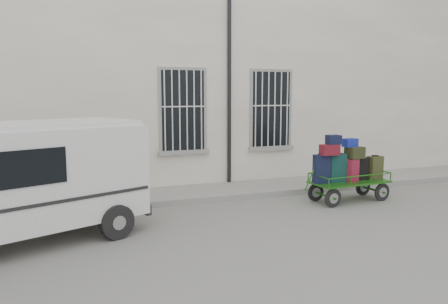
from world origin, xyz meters
TOP-DOWN VIEW (x-y plane):
  - ground at (0.00, 0.00)m, footprint 80.00×80.00m
  - building at (0.00, 5.50)m, footprint 24.00×5.15m
  - sidewalk at (0.00, 2.20)m, footprint 24.00×1.70m
  - luggage_cart at (3.14, 0.31)m, footprint 2.39×1.05m
  - van at (-4.31, -0.31)m, footprint 4.71×3.31m

SIDE VIEW (x-z plane):
  - ground at x=0.00m, z-range 0.00..0.00m
  - sidewalk at x=0.00m, z-range 0.00..0.15m
  - luggage_cart at x=3.14m, z-range -0.04..1.67m
  - van at x=-4.31m, z-range 0.16..2.36m
  - building at x=0.00m, z-range 0.00..6.00m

